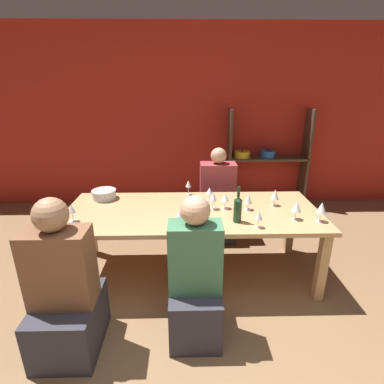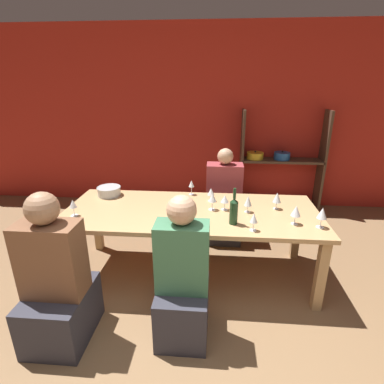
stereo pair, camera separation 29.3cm
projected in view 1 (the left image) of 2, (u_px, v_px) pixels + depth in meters
name	position (u px, v px, depth m)	size (l,w,h in m)	color
wall_back_red	(202.00, 119.00, 4.60)	(8.80, 0.06, 2.70)	red
shelf_unit	(264.00, 173.00, 4.71)	(1.23, 0.30, 1.52)	#4C3828
dining_table	(192.00, 217.00, 2.92)	(2.44, 1.00, 0.72)	tan
mixing_bowl	(104.00, 194.00, 3.16)	(0.26, 0.26, 0.10)	#B7BABC
wine_bottle_green	(238.00, 209.00, 2.61)	(0.07, 0.07, 0.33)	#19381E
wine_glass_empty_a	(180.00, 214.00, 2.55)	(0.06, 0.06, 0.15)	white
wine_glass_empty_b	(188.00, 184.00, 3.25)	(0.06, 0.06, 0.16)	white
wine_glass_white_a	(275.00, 195.00, 2.96)	(0.08, 0.08, 0.17)	white
wine_glass_red_a	(322.00, 208.00, 2.62)	(0.08, 0.08, 0.18)	white
wine_glass_white_b	(213.00, 197.00, 2.88)	(0.08, 0.08, 0.17)	white
wine_glass_red_b	(259.00, 216.00, 2.51)	(0.06, 0.06, 0.16)	white
wine_glass_red_c	(209.00, 191.00, 3.10)	(0.07, 0.07, 0.14)	white
wine_glass_red_d	(225.00, 198.00, 2.90)	(0.08, 0.08, 0.15)	white
wine_glass_empty_c	(72.00, 209.00, 2.62)	(0.07, 0.07, 0.16)	white
wine_glass_red_e	(248.00, 199.00, 2.86)	(0.07, 0.07, 0.16)	white
wine_glass_white_c	(297.00, 207.00, 2.66)	(0.08, 0.08, 0.17)	white
person_near_a	(65.00, 298.00, 2.14)	(0.44, 0.55, 1.20)	#2D2D38
person_far_a	(217.00, 206.00, 3.79)	(0.43, 0.54, 1.16)	#2D2D38
person_near_b	(195.00, 287.00, 2.26)	(0.39, 0.48, 1.17)	#2D2D38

